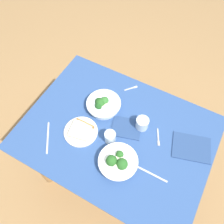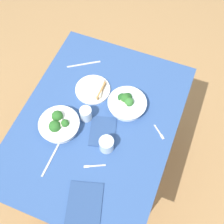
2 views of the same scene
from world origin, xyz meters
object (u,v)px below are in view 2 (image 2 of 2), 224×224
at_px(broccoli_bowl_far, 59,124).
at_px(napkin_folded_lower, 103,131).
at_px(fork_by_far_bowl, 94,166).
at_px(table_knife_right, 84,64).
at_px(napkin_folded_upper, 84,205).
at_px(broccoli_bowl_near, 127,103).
at_px(table_knife_left, 51,158).
at_px(water_glass_center, 86,114).
at_px(fork_by_near_bowl, 159,133).
at_px(water_glass_side, 107,144).
at_px(bread_side_plate, 93,89).

height_order(broccoli_bowl_far, napkin_folded_lower, broccoli_bowl_far).
distance_m(fork_by_far_bowl, table_knife_right, 0.66).
bearing_deg(napkin_folded_lower, fork_by_far_bowl, -171.04).
relative_size(napkin_folded_upper, napkin_folded_lower, 1.22).
xyz_separation_m(fork_by_far_bowl, napkin_folded_lower, (0.20, 0.03, 0.00)).
distance_m(broccoli_bowl_near, table_knife_left, 0.50).
bearing_deg(water_glass_center, napkin_folded_lower, -111.70).
height_order(table_knife_left, table_knife_right, same).
height_order(fork_by_far_bowl, fork_by_near_bowl, same).
height_order(fork_by_far_bowl, table_knife_left, same).
bearing_deg(broccoli_bowl_far, table_knife_right, 7.27).
height_order(water_glass_side, napkin_folded_upper, water_glass_side).
relative_size(broccoli_bowl_far, bread_side_plate, 1.08).
bearing_deg(table_knife_right, broccoli_bowl_near, 118.61).
distance_m(broccoli_bowl_far, napkin_folded_lower, 0.24).
relative_size(broccoli_bowl_far, napkin_folded_upper, 1.01).
xyz_separation_m(broccoli_bowl_near, table_knife_right, (0.18, 0.35, -0.03)).
xyz_separation_m(broccoli_bowl_near, table_knife_left, (-0.44, 0.25, -0.03)).
relative_size(table_knife_left, napkin_folded_upper, 0.96).
bearing_deg(napkin_folded_lower, broccoli_bowl_far, 105.41).
bearing_deg(napkin_folded_lower, bread_side_plate, 34.42).
distance_m(fork_by_far_bowl, table_knife_left, 0.22).
height_order(broccoli_bowl_far, broccoli_bowl_near, broccoli_bowl_far).
bearing_deg(table_knife_left, napkin_folded_upper, 59.00).
bearing_deg(napkin_folded_upper, bread_side_plate, 19.77).
height_order(fork_by_far_bowl, table_knife_right, same).
distance_m(bread_side_plate, table_knife_left, 0.47).
height_order(water_glass_center, fork_by_near_bowl, water_glass_center).
xyz_separation_m(broccoli_bowl_far, table_knife_right, (0.44, 0.06, -0.03)).
relative_size(water_glass_side, fork_by_far_bowl, 0.74).
bearing_deg(napkin_folded_lower, broccoli_bowl_near, -17.78).
xyz_separation_m(water_glass_center, napkin_folded_lower, (-0.05, -0.12, -0.04)).
bearing_deg(table_knife_left, broccoli_bowl_far, -167.68).
bearing_deg(table_knife_right, bread_side_plate, 96.20).
height_order(water_glass_center, table_knife_right, water_glass_center).
height_order(fork_by_near_bowl, napkin_folded_upper, napkin_folded_upper).
bearing_deg(table_knife_right, broccoli_bowl_far, 63.47).
height_order(table_knife_right, napkin_folded_lower, napkin_folded_lower).
bearing_deg(table_knife_left, water_glass_center, 166.08).
height_order(water_glass_side, table_knife_left, water_glass_side).
bearing_deg(table_knife_left, water_glass_side, 123.56).
bearing_deg(fork_by_near_bowl, broccoli_bowl_far, -120.67).
xyz_separation_m(broccoli_bowl_far, table_knife_left, (-0.18, -0.04, -0.03)).
relative_size(broccoli_bowl_far, table_knife_right, 1.06).
bearing_deg(broccoli_bowl_far, bread_side_plate, -14.01).
relative_size(water_glass_side, table_knife_right, 0.38).
bearing_deg(broccoli_bowl_near, table_knife_right, 62.41).
relative_size(broccoli_bowl_near, water_glass_center, 2.73).
height_order(table_knife_left, napkin_folded_upper, napkin_folded_upper).
distance_m(bread_side_plate, water_glass_side, 0.37).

